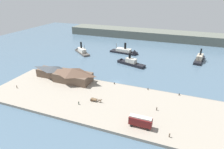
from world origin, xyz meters
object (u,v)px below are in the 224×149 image
(ferry_mid_harbor, at_px, (129,62))
(street_tram, at_px, (141,121))
(mooring_post_west, at_px, (148,89))
(ferry_shed_east_terminal, at_px, (54,71))
(ferry_near_quay, at_px, (127,52))
(mooring_post_center_east, at_px, (179,94))
(ferry_moored_east, at_px, (200,58))
(ferry_shed_west_terminal, at_px, (73,75))
(ferry_approaching_east, at_px, (81,51))
(pedestrian_near_west_shed, at_px, (79,103))
(mooring_post_east, at_px, (114,83))
(pedestrian_walking_west, at_px, (157,109))
(horse_cart, at_px, (96,100))
(pedestrian_near_cart, at_px, (17,87))
(pedestrian_walking_east, at_px, (169,135))

(ferry_mid_harbor, bearing_deg, street_tram, -69.81)
(street_tram, xyz_separation_m, mooring_post_west, (-2.89, 28.95, -2.11))
(street_tram, height_order, ferry_mid_harbor, ferry_mid_harbor)
(ferry_shed_east_terminal, relative_size, street_tram, 2.33)
(mooring_post_west, distance_m, ferry_near_quay, 62.69)
(mooring_post_center_east, xyz_separation_m, ferry_moored_east, (10.91, 59.41, 0.02))
(ferry_shed_west_terminal, xyz_separation_m, ferry_approaching_east, (-23.49, 49.87, -3.61))
(ferry_moored_east, distance_m, ferry_approaching_east, 90.75)
(pedestrian_near_west_shed, relative_size, ferry_moored_east, 0.08)
(ferry_mid_harbor, distance_m, ferry_moored_east, 52.77)
(mooring_post_east, height_order, ferry_near_quay, ferry_near_quay)
(mooring_post_east, distance_m, ferry_approaching_east, 64.07)
(pedestrian_near_west_shed, relative_size, ferry_near_quay, 0.07)
(mooring_post_center_east, bearing_deg, ferry_near_quay, 127.27)
(ferry_shed_west_terminal, xyz_separation_m, pedestrian_walking_west, (47.13, -11.33, -3.18))
(ferry_shed_east_terminal, relative_size, pedestrian_near_west_shed, 11.78)
(mooring_post_center_east, xyz_separation_m, ferry_approaching_east, (-78.66, 44.85, -0.14))
(ferry_mid_harbor, relative_size, ferry_near_quay, 0.91)
(ferry_mid_harbor, height_order, ferry_near_quay, ferry_near_quay)
(street_tram, height_order, mooring_post_west, street_tram)
(ferry_shed_west_terminal, bearing_deg, pedestrian_near_west_shed, -52.93)
(ferry_near_quay, bearing_deg, ferry_approaching_east, -162.44)
(horse_cart, xyz_separation_m, mooring_post_west, (19.76, 19.32, -0.47))
(ferry_mid_harbor, bearing_deg, pedestrian_walking_west, -61.54)
(pedestrian_near_west_shed, bearing_deg, mooring_post_center_east, 30.79)
(pedestrian_near_cart, bearing_deg, ferry_mid_harbor, 52.38)
(ferry_shed_east_terminal, height_order, pedestrian_walking_west, ferry_shed_east_terminal)
(mooring_post_east, height_order, ferry_moored_east, ferry_moored_east)
(street_tram, relative_size, horse_cart, 1.49)
(mooring_post_west, relative_size, ferry_near_quay, 0.04)
(ferry_shed_west_terminal, height_order, pedestrian_walking_east, ferry_shed_west_terminal)
(pedestrian_walking_east, xyz_separation_m, pedestrian_walking_west, (-6.55, 14.34, -0.06))
(ferry_shed_east_terminal, bearing_deg, ferry_moored_east, 38.65)
(street_tram, relative_size, mooring_post_center_east, 9.38)
(mooring_post_west, bearing_deg, pedestrian_near_cart, -160.49)
(horse_cart, height_order, pedestrian_near_cart, horse_cart)
(horse_cart, bearing_deg, mooring_post_west, 44.36)
(ferry_near_quay, xyz_separation_m, ferry_moored_east, (53.69, 3.20, 0.36))
(horse_cart, relative_size, pedestrian_walking_east, 3.25)
(street_tram, bearing_deg, ferry_approaching_east, 132.06)
(pedestrian_walking_west, distance_m, ferry_approaching_east, 93.45)
(pedestrian_near_west_shed, bearing_deg, pedestrian_walking_west, 13.58)
(ferry_shed_east_terminal, bearing_deg, horse_cart, -24.31)
(pedestrian_walking_west, bearing_deg, horse_cart, -173.70)
(mooring_post_center_east, bearing_deg, ferry_shed_east_terminal, -176.60)
(ferry_shed_west_terminal, xyz_separation_m, mooring_post_center_east, (55.17, 5.02, -3.46))
(mooring_post_east, xyz_separation_m, ferry_approaching_east, (-45.69, 44.92, -0.14))
(pedestrian_walking_east, height_order, mooring_post_east, pedestrian_walking_east)
(ferry_shed_west_terminal, height_order, ferry_approaching_east, ferry_approaching_east)
(pedestrian_walking_east, height_order, ferry_moored_east, ferry_moored_east)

